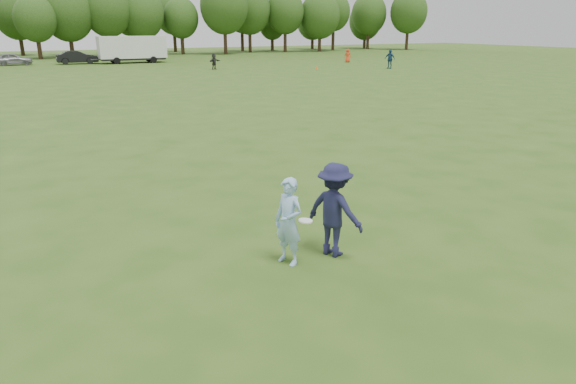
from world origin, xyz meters
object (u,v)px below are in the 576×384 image
Objects in this scene: player_far_b at (390,59)px; player_far_c at (348,56)px; car_f at (77,57)px; field_cone at (317,67)px; defender at (335,210)px; car_e at (13,59)px; thrower at (289,222)px; player_far_d at (214,62)px; cargo_trailer at (132,48)px.

player_far_c is at bearing 146.93° from player_far_b.
field_cone is at bearing -130.07° from car_f.
car_e is at bearing -19.51° from defender.
player_far_b is (31.95, 37.07, 0.14)m from thrower.
thrower is 5.73× the size of field_cone.
player_far_c is (33.50, 47.35, -0.04)m from thrower.
player_far_d is 25.00m from car_e.
player_far_d is at bearing -138.69° from player_far_b.
car_f is at bearing 101.16° from player_far_d.
defender is 46.93m from player_far_d.
player_far_b is at bearing 119.07° from thrower.
player_far_b is 0.49× the size of car_e.
defender is 61.64m from car_e.
field_cone is at bearing -126.64° from car_e.
cargo_trailer reaches higher than player_far_b.
player_far_b is at bearing -63.86° from defender.
thrower is 60.29m from car_f.
cargo_trailer reaches higher than player_far_d.
field_cone is at bearing -50.27° from cargo_trailer.
player_far_c is 39.93m from car_e.
field_cone is 0.03× the size of cargo_trailer.
player_far_c is at bearing -110.53° from car_f.
car_f is 29.47m from field_cone.
player_far_c is 11.21m from field_cone.
player_far_d reaches higher than car_e.
defender is at bearing -120.49° from field_cone.
car_f is at bearing 156.94° from thrower.
player_far_b is at bearing -24.51° from field_cone.
car_e is 13.74× the size of field_cone.
car_e is at bearing 169.37° from cargo_trailer.
car_e is at bearing 112.19° from player_far_d.
player_far_c is 33.07m from car_f.
player_far_b reaches higher than player_far_c.
field_cone is at bearing -50.21° from player_far_d.
field_cone is (-7.16, 3.27, -0.85)m from player_far_b.
field_cone is at bearing -138.97° from player_far_b.
cargo_trailer reaches higher than thrower.
player_far_b reaches higher than thrower.
defender is 57.49m from player_far_c.
thrower is 0.90× the size of defender.
player_far_c is at bearing -110.92° from car_e.
player_far_c is at bearing -58.48° from defender.
player_far_c is 1.02× the size of player_far_d.
thrower is at bearing -65.22° from player_far_b.
thrower is 1.00m from defender.
cargo_trailer is at bearing -158.48° from player_far_b.
player_far_b is (30.96, 37.14, 0.05)m from defender.
cargo_trailer is at bearing -100.98° from car_e.
car_e is 7.01m from car_f.
defender is at bearing -98.07° from cargo_trailer.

